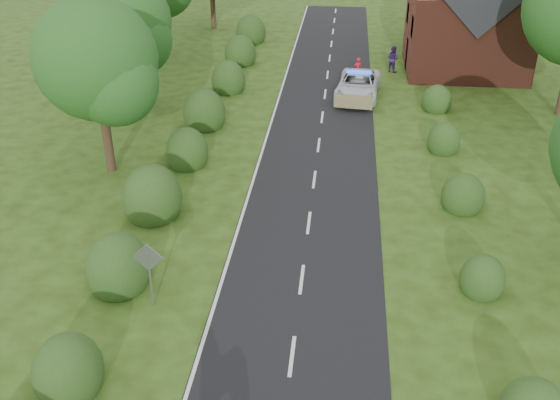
# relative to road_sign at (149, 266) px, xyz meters

# --- Properties ---
(ground) EXTENTS (120.00, 120.00, 0.00)m
(ground) POSITION_rel_road_sign_xyz_m (5.00, -2.00, -1.65)
(ground) COLOR #2B4010
(road) EXTENTS (6.00, 70.00, 0.02)m
(road) POSITION_rel_road_sign_xyz_m (5.00, 13.00, -1.64)
(road) COLOR black
(road) RESTS_ON ground
(road_markings) EXTENTS (4.96, 70.00, 0.01)m
(road_markings) POSITION_rel_road_sign_xyz_m (3.40, 10.93, -1.63)
(road_markings) COLOR white
(road_markings) RESTS_ON road
(hedgerow_left) EXTENTS (2.75, 50.41, 3.00)m
(hedgerow_left) POSITION_rel_road_sign_xyz_m (-1.51, 9.69, -0.91)
(hedgerow_left) COLOR #263F18
(hedgerow_left) RESTS_ON ground
(hedgerow_right) EXTENTS (2.10, 45.78, 2.10)m
(hedgerow_right) POSITION_rel_road_sign_xyz_m (11.60, 9.21, -1.10)
(hedgerow_right) COLOR #263F18
(hedgerow_right) RESTS_ON ground
(tree_left_a) EXTENTS (5.74, 5.60, 8.38)m
(tree_left_a) POSITION_rel_road_sign_xyz_m (-4.75, 9.86, 3.69)
(tree_left_a) COLOR #332316
(tree_left_a) RESTS_ON ground
(tree_left_b) EXTENTS (5.74, 5.60, 8.07)m
(tree_left_b) POSITION_rel_road_sign_xyz_m (-6.25, 17.86, 3.39)
(tree_left_b) COLOR #332316
(tree_left_b) RESTS_ON ground
(road_sign) EXTENTS (1.06, 0.08, 2.53)m
(road_sign) POSITION_rel_road_sign_xyz_m (0.00, 0.00, 0.00)
(road_sign) COLOR gray
(road_sign) RESTS_ON ground
(house) EXTENTS (8.00, 7.40, 9.17)m
(house) POSITION_rel_road_sign_xyz_m (14.49, 28.00, 2.13)
(house) COLOR brown
(house) RESTS_ON ground
(police_van) EXTENTS (3.15, 5.86, 1.70)m
(police_van) POSITION_rel_road_sign_xyz_m (7.08, 21.73, -0.88)
(police_van) COLOR silver
(police_van) RESTS_ON ground
(pedestrian_red) EXTENTS (0.70, 0.61, 1.61)m
(pedestrian_red) POSITION_rel_road_sign_xyz_m (7.05, 24.93, -0.85)
(pedestrian_red) COLOR red
(pedestrian_red) RESTS_ON ground
(pedestrian_purple) EXTENTS (1.14, 1.10, 1.85)m
(pedestrian_purple) POSITION_rel_road_sign_xyz_m (9.51, 27.27, -0.73)
(pedestrian_purple) COLOR #39205C
(pedestrian_purple) RESTS_ON ground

